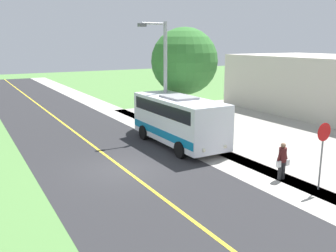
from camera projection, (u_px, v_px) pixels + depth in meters
ground_plane at (123, 169)px, 18.03m from camera, size 120.00×120.00×0.00m
road_surface at (123, 168)px, 18.03m from camera, size 8.00×100.00×0.01m
sidewalk at (210, 153)px, 20.53m from camera, size 2.40×100.00×0.01m
road_centre_line at (123, 168)px, 18.02m from camera, size 0.16×100.00×0.00m
shuttle_bus_front at (179, 118)px, 21.78m from camera, size 2.74×7.26×2.96m
pedestrian_with_bags at (282, 160)px, 16.42m from camera, size 0.72×0.34×1.70m
stop_sign at (323, 145)px, 15.00m from camera, size 0.76×0.07×2.88m
street_light_pole at (164, 74)px, 23.44m from camera, size 1.97×0.24×7.29m
tree_curbside at (184, 61)px, 25.82m from camera, size 4.70×4.70×7.07m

